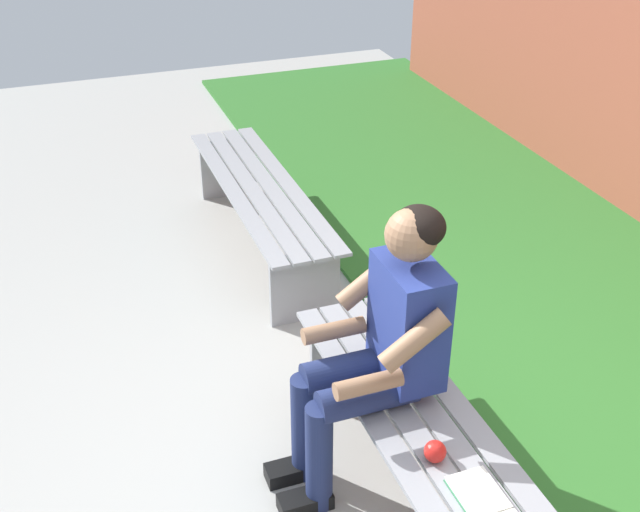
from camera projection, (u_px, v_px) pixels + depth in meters
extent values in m
cube|color=#9E9E99|center=(132.00, 397.00, 3.89)|extent=(10.00, 7.00, 0.04)
cube|color=#2D6B28|center=(565.00, 295.00, 4.61)|extent=(9.00, 2.22, 0.03)
cube|color=gray|center=(468.00, 420.00, 3.09)|extent=(1.82, 0.11, 0.02)
cube|color=gray|center=(442.00, 427.00, 3.06)|extent=(1.82, 0.11, 0.02)
cube|color=gray|center=(415.00, 434.00, 3.02)|extent=(1.82, 0.11, 0.02)
cube|color=gray|center=(388.00, 442.00, 2.99)|extent=(1.82, 0.11, 0.02)
cube|color=gray|center=(349.00, 357.00, 3.79)|extent=(0.03, 0.39, 0.42)
cube|color=gray|center=(287.00, 183.00, 4.93)|extent=(1.90, 0.11, 0.02)
cube|color=gray|center=(269.00, 186.00, 4.90)|extent=(1.90, 0.11, 0.02)
cube|color=gray|center=(251.00, 189.00, 4.86)|extent=(1.90, 0.11, 0.02)
cube|color=gray|center=(233.00, 191.00, 4.83)|extent=(1.90, 0.11, 0.02)
cube|color=gray|center=(306.00, 286.00, 4.32)|extent=(0.03, 0.39, 0.42)
cube|color=gray|center=(228.00, 168.00, 5.66)|extent=(0.03, 0.39, 0.42)
cube|color=navy|center=(408.00, 320.00, 3.09)|extent=(0.34, 0.20, 0.50)
sphere|color=#936B4C|center=(412.00, 235.00, 2.90)|extent=(0.20, 0.20, 0.20)
ellipsoid|color=black|center=(420.00, 226.00, 2.89)|extent=(0.20, 0.19, 0.15)
cylinder|color=navy|center=(368.00, 396.00, 3.09)|extent=(0.13, 0.40, 0.13)
cylinder|color=navy|center=(350.00, 369.00, 3.23)|extent=(0.13, 0.40, 0.13)
cylinder|color=navy|center=(319.00, 458.00, 3.16)|extent=(0.11, 0.11, 0.51)
cube|color=black|center=(305.00, 501.00, 3.25)|extent=(0.10, 0.22, 0.07)
cylinder|color=navy|center=(304.00, 428.00, 3.30)|extent=(0.11, 0.11, 0.51)
cube|color=black|center=(291.00, 471.00, 3.40)|extent=(0.10, 0.22, 0.07)
cylinder|color=#936B4C|center=(414.00, 341.00, 2.86)|extent=(0.08, 0.28, 0.23)
cylinder|color=#936B4C|center=(368.00, 384.00, 2.93)|extent=(0.07, 0.26, 0.07)
cylinder|color=#936B4C|center=(369.00, 282.00, 3.20)|extent=(0.08, 0.28, 0.23)
cylinder|color=#936B4C|center=(334.00, 331.00, 3.22)|extent=(0.07, 0.26, 0.07)
sphere|color=red|center=(435.00, 451.00, 2.87)|extent=(0.08, 0.08, 0.08)
cube|color=white|center=(478.00, 493.00, 2.74)|extent=(0.20, 0.15, 0.02)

